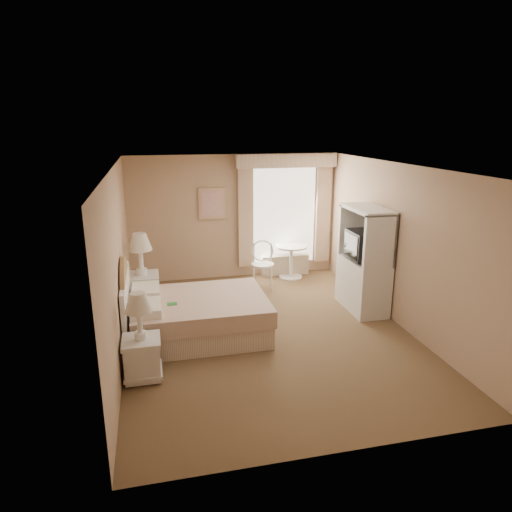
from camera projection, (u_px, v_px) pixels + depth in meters
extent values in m
cube|color=brown|center=(267.00, 332.00, 6.99)|extent=(4.20, 5.50, 0.01)
cube|color=silver|center=(269.00, 167.00, 6.29)|extent=(4.20, 5.50, 0.01)
cube|color=tan|center=(234.00, 217.00, 9.22)|extent=(4.20, 0.01, 2.50)
cube|color=tan|center=(345.00, 336.00, 4.07)|extent=(4.20, 0.01, 2.50)
cube|color=tan|center=(118.00, 263.00, 6.19)|extent=(0.01, 5.50, 2.50)
cube|color=tan|center=(398.00, 245.00, 7.10)|extent=(0.01, 5.50, 2.50)
cube|color=white|center=(284.00, 215.00, 9.41)|extent=(1.30, 0.02, 2.00)
cube|color=#D0AB91|center=(245.00, 218.00, 9.19)|extent=(0.30, 0.08, 2.05)
cube|color=#D0AB91|center=(323.00, 214.00, 9.55)|extent=(0.30, 0.08, 2.05)
cube|color=tan|center=(287.00, 160.00, 9.02)|extent=(2.05, 0.20, 0.28)
cube|color=beige|center=(285.00, 265.00, 9.62)|extent=(1.00, 0.22, 0.42)
cube|color=tan|center=(212.00, 204.00, 9.01)|extent=(0.52, 0.03, 0.62)
cube|color=beige|center=(212.00, 204.00, 8.99)|extent=(0.42, 0.02, 0.52)
cube|color=tan|center=(201.00, 324.00, 6.86)|extent=(1.91, 1.46, 0.33)
cube|color=beige|center=(200.00, 306.00, 6.78)|extent=(1.97, 1.51, 0.26)
cube|color=white|center=(146.00, 308.00, 6.24)|extent=(0.41, 0.57, 0.13)
cube|color=white|center=(146.00, 291.00, 6.89)|extent=(0.41, 0.57, 0.13)
cube|color=#248734|center=(172.00, 304.00, 6.53)|extent=(0.14, 0.10, 0.01)
cube|color=white|center=(127.00, 310.00, 6.54)|extent=(0.06, 1.55, 1.00)
cylinder|color=#9B7852|center=(126.00, 304.00, 6.52)|extent=(0.05, 1.37, 1.37)
cube|color=white|center=(143.00, 360.00, 5.66)|extent=(0.43, 0.43, 0.46)
cube|color=white|center=(141.00, 341.00, 5.59)|extent=(0.46, 0.46, 0.06)
cube|color=white|center=(143.00, 371.00, 5.70)|extent=(0.46, 0.46, 0.05)
cylinder|color=white|center=(141.00, 335.00, 5.57)|extent=(0.15, 0.15, 0.09)
cylinder|color=white|center=(140.00, 321.00, 5.51)|extent=(0.06, 0.06, 0.37)
cone|color=silver|center=(138.00, 302.00, 5.44)|extent=(0.33, 0.33, 0.24)
cube|color=white|center=(143.00, 294.00, 7.74)|extent=(0.50, 0.50, 0.55)
cube|color=white|center=(142.00, 276.00, 7.65)|extent=(0.55, 0.55, 0.07)
cube|color=white|center=(144.00, 304.00, 7.79)|extent=(0.55, 0.55, 0.05)
cylinder|color=white|center=(142.00, 271.00, 7.63)|extent=(0.18, 0.18, 0.11)
cylinder|color=white|center=(141.00, 259.00, 7.57)|extent=(0.08, 0.08, 0.44)
cone|color=silver|center=(140.00, 242.00, 7.48)|extent=(0.39, 0.39, 0.28)
cylinder|color=white|center=(291.00, 277.00, 9.47)|extent=(0.48, 0.48, 0.03)
cylinder|color=white|center=(291.00, 261.00, 9.38)|extent=(0.07, 0.07, 0.64)
cylinder|color=white|center=(291.00, 246.00, 9.29)|extent=(0.64, 0.64, 0.04)
cylinder|color=white|center=(254.00, 279.00, 8.70)|extent=(0.03, 0.03, 0.44)
cylinder|color=white|center=(271.00, 279.00, 8.70)|extent=(0.03, 0.03, 0.44)
cylinder|color=white|center=(254.00, 273.00, 9.02)|extent=(0.03, 0.03, 0.44)
cylinder|color=white|center=(271.00, 273.00, 9.02)|extent=(0.03, 0.03, 0.44)
cylinder|color=white|center=(263.00, 265.00, 8.79)|extent=(0.52, 0.52, 0.04)
torus|color=white|center=(263.00, 251.00, 8.86)|extent=(0.44, 0.20, 0.43)
cylinder|color=white|center=(254.00, 253.00, 8.90)|extent=(0.03, 0.03, 0.40)
cylinder|color=white|center=(271.00, 253.00, 8.90)|extent=(0.03, 0.03, 0.40)
cube|color=white|center=(362.00, 285.00, 7.76)|extent=(0.53, 1.06, 0.87)
cube|color=white|center=(380.00, 242.00, 7.05)|extent=(0.53, 0.08, 0.87)
cube|color=white|center=(353.00, 229.00, 7.97)|extent=(0.53, 0.08, 0.87)
cube|color=white|center=(368.00, 209.00, 7.39)|extent=(0.53, 1.06, 0.06)
cube|color=white|center=(379.00, 234.00, 7.57)|extent=(0.04, 1.06, 0.87)
cube|color=black|center=(364.00, 245.00, 7.56)|extent=(0.46, 0.58, 0.46)
cube|color=black|center=(351.00, 246.00, 7.51)|extent=(0.02, 0.48, 0.39)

